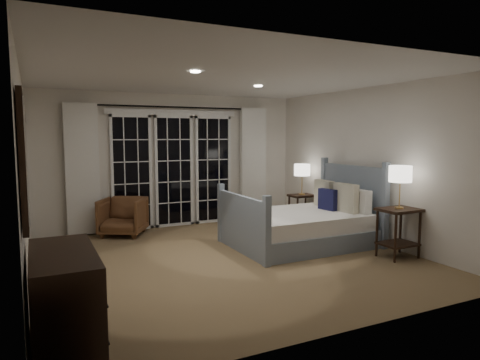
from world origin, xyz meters
name	(u,v)px	position (x,y,z in m)	size (l,w,h in m)	color
floor	(228,259)	(0.00, 0.00, 0.00)	(5.00, 5.00, 0.00)	olive
ceiling	(227,78)	(0.00, 0.00, 2.50)	(5.00, 5.00, 0.00)	silver
wall_left	(24,178)	(-2.50, 0.00, 1.25)	(0.02, 5.00, 2.50)	silver
wall_right	(367,165)	(2.50, 0.00, 1.25)	(0.02, 5.00, 2.50)	silver
wall_back	(173,161)	(0.00, 2.50, 1.25)	(5.00, 0.02, 2.50)	silver
wall_front	(348,192)	(0.00, -2.50, 1.25)	(5.00, 0.02, 2.50)	silver
french_doors	(174,169)	(0.00, 2.46, 1.09)	(2.50, 0.04, 2.20)	black
curtain_rod	(174,107)	(0.00, 2.40, 2.25)	(0.03, 0.03, 3.50)	black
curtain_left	(82,169)	(-1.65, 2.38, 1.15)	(0.55, 0.10, 2.25)	silver
curtain_right	(253,164)	(1.65, 2.38, 1.15)	(0.55, 0.10, 2.25)	silver
downlight_a	(258,86)	(0.80, 0.60, 2.49)	(0.12, 0.12, 0.01)	white
downlight_b	(195,72)	(-0.60, -0.40, 2.49)	(0.12, 0.12, 0.01)	white
bed	(304,225)	(1.42, 0.21, 0.32)	(2.12, 1.51, 1.23)	gray
nightstand_left	(398,225)	(2.21, -0.98, 0.47)	(0.54, 0.43, 0.70)	black
nightstand_right	(302,205)	(2.23, 1.47, 0.39)	(0.45, 0.36, 0.59)	black
lamp_left	(400,174)	(2.21, -0.98, 1.19)	(0.31, 0.31, 0.60)	tan
lamp_right	(302,170)	(2.23, 1.47, 1.06)	(0.31, 0.31, 0.59)	tan
armchair	(123,216)	(-1.04, 2.10, 0.33)	(0.70, 0.72, 0.66)	brown
dresser	(65,302)	(-2.23, -1.80, 0.41)	(0.49, 1.16, 0.82)	black
mirror	(24,160)	(-2.47, -1.80, 1.55)	(0.05, 0.85, 1.00)	black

